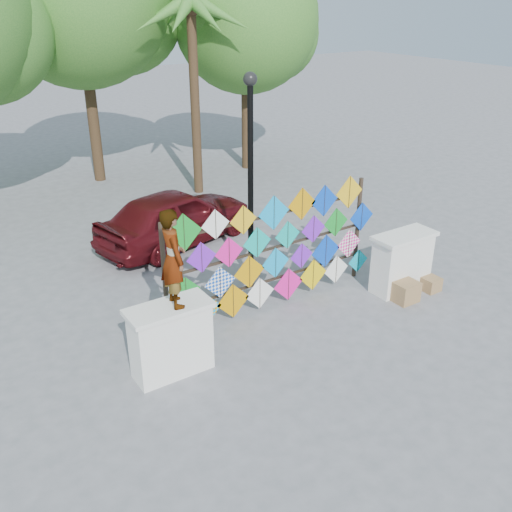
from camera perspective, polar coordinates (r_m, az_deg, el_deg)
name	(u,v)px	position (r m, az deg, el deg)	size (l,w,h in m)	color
ground	(294,320)	(11.27, 3.78, -6.44)	(80.00, 80.00, 0.00)	gray
parapet_left	(171,339)	(9.60, -8.49, -8.24)	(1.40, 0.65, 1.28)	white
parapet_right	(402,261)	(12.49, 14.38, -0.53)	(1.40, 0.65, 1.28)	white
kite_rack	(277,251)	(11.27, 2.10, 0.54)	(4.97, 0.24, 2.43)	#2C2218
tree_east	(248,20)	(20.37, -0.82, 22.53)	(5.40, 4.80, 7.42)	#4A351F
palm_tree	(192,26)	(17.60, -6.46, 21.88)	(3.62, 3.62, 5.83)	#4A351F
vendor_woman	(173,258)	(8.95, -8.30, -0.22)	(0.60, 0.39, 1.63)	#99999E
sedan	(176,217)	(14.48, -8.02, 3.90)	(1.69, 4.21, 1.43)	#4E0D12
lamppost	(250,161)	(11.86, -0.56, 9.46)	(0.28, 0.28, 4.46)	black
cardboard_box_near	(405,291)	(12.21, 14.70, -3.45)	(0.49, 0.44, 0.44)	olive
cardboard_box_far	(431,284)	(12.81, 17.11, -2.71)	(0.36, 0.33, 0.30)	olive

